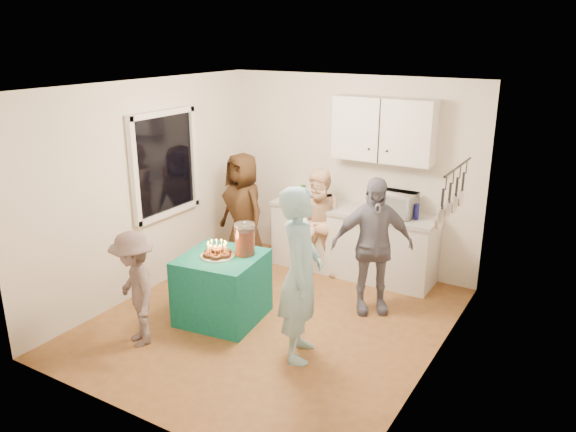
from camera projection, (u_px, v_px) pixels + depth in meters
The scene contains 19 objects.
floor at pixel (272, 321), 6.35m from camera, with size 4.00×4.00×0.00m, color brown.
ceiling at pixel (270, 86), 5.55m from camera, with size 4.00×4.00×0.00m, color white.
back_wall at pixel (350, 173), 7.58m from camera, with size 3.60×3.60×0.00m, color silver.
left_wall at pixel (146, 188), 6.83m from camera, with size 4.00×4.00×0.00m, color silver.
right_wall at pixel (439, 242), 5.07m from camera, with size 4.00×4.00×0.00m, color silver.
window_night at pixel (164, 164), 6.98m from camera, with size 0.04×1.00×1.20m, color black.
counter at pixel (352, 243), 7.51m from camera, with size 2.20×0.58×0.86m, color white.
countertop at pixel (354, 210), 7.37m from camera, with size 2.24×0.62×0.05m, color beige.
upper_cabinet at pixel (384, 130), 7.02m from camera, with size 1.30×0.30×0.80m, color white.
pot_rack at pixel (454, 191), 5.59m from camera, with size 0.12×1.00×0.60m, color black.
microwave at pixel (394, 204), 7.05m from camera, with size 0.54×0.37×0.30m, color white.
party_table at pixel (222, 287), 6.30m from camera, with size 0.85×0.85×0.76m, color #0F6856.
donut_cake at pixel (217, 249), 6.15m from camera, with size 0.38×0.38×0.18m, color #381C0C, non-canonical shape.
punch_jar at pixel (245, 240), 6.18m from camera, with size 0.22×0.22×0.34m, color #B32F0E.
man_birthday at pixel (301, 275), 5.42m from camera, with size 0.64×0.42×1.76m, color #93C4D6.
woman_back_left at pixel (243, 210), 7.66m from camera, with size 0.78×0.51×1.59m, color #543318.
woman_back_center at pixel (322, 224), 7.29m from camera, with size 0.72×0.56×1.48m, color #FFB385.
woman_back_right at pixel (372, 246), 6.36m from camera, with size 0.94×0.39×1.61m, color black.
child_near_left at pixel (135, 289), 5.72m from camera, with size 0.79×0.46×1.23m, color #574646.
Camera 1 is at (3.06, -4.78, 3.10)m, focal length 35.00 mm.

